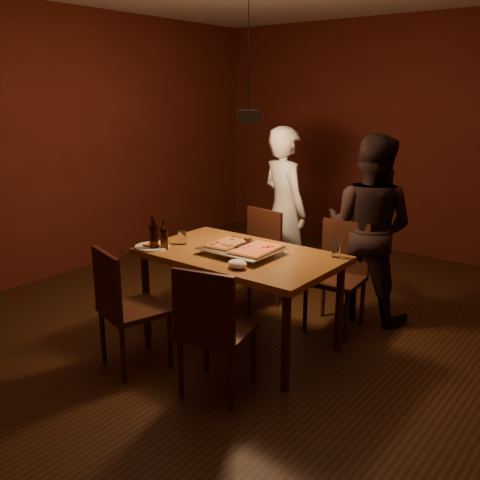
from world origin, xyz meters
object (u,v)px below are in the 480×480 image
Objects in this scene: beer_bottle_b at (164,235)px; diner_white at (284,211)px; dining_table at (240,262)px; beer_bottle_a at (154,233)px; chair_near_left at (123,299)px; chair_far_right at (340,265)px; diner_dark at (369,229)px; plate_slice at (152,247)px; pizza_tray at (242,251)px; chair_far_left at (256,249)px; chair_near_right at (212,321)px; pendant_lamp at (248,115)px.

diner_white is (0.12, 1.51, -0.05)m from beer_bottle_b.
dining_table is 5.62× the size of beer_bottle_a.
beer_bottle_b is at bearing 119.05° from chair_near_left.
chair_far_right is at bearing 175.52° from diner_white.
beer_bottle_b is 1.52m from diner_white.
diner_dark is at bearing 52.29° from beer_bottle_a.
chair_far_right reaches higher than dining_table.
beer_bottle_b is 0.86× the size of plate_slice.
beer_bottle_a is (-0.61, -0.33, 0.11)m from pizza_tray.
beer_bottle_b is 0.14× the size of diner_white.
beer_bottle_b reaches higher than chair_far_left.
chair_near_left is 1.02× the size of chair_near_right.
diner_white reaches higher than beer_bottle_b.
chair_far_left is 0.89m from pizza_tray.
chair_far_left is 0.95× the size of chair_near_right.
chair_far_right is 1.82m from chair_near_left.
diner_dark is at bearing -164.05° from diner_white.
pizza_tray is at bearing 99.64° from chair_near_right.
chair_near_left is at bearing 173.68° from chair_near_right.
chair_far_right and chair_near_left have the same top height.
chair_far_left is (-0.38, 0.73, -0.14)m from dining_table.
dining_table is 0.84m from chair_far_left.
diner_dark reaches higher than beer_bottle_a.
chair_near_left is at bearing -105.99° from pendant_lamp.
diner_dark is (0.95, -0.12, -0.01)m from diner_white.
pizza_tray is at bearing 132.25° from diner_white.
beer_bottle_a is 1.15m from pendant_lamp.
diner_white is at bearing -32.67° from chair_far_right.
pendant_lamp is (0.30, 1.05, 1.22)m from chair_near_left.
pizza_tray is at bearing 126.98° from chair_far_left.
plate_slice is 1.26m from pendant_lamp.
chair_near_right is 0.32× the size of diner_dark.
beer_bottle_b reaches higher than chair_near_left.
dining_table is 0.63m from beer_bottle_b.
beer_bottle_b is at bearing 90.40° from chair_far_left.
diner_white is (-0.75, 1.95, 0.28)m from chair_near_right.
beer_bottle_b is at bearing 39.80° from beer_bottle_a.
beer_bottle_a is at bearing 143.28° from chair_near_right.
diner_white is (-0.41, 1.23, 0.14)m from dining_table.
chair_near_left is at bearing 60.21° from diner_dark.
chair_near_left is at bearing 57.03° from chair_far_right.
pizza_tray is 0.62m from beer_bottle_b.
chair_far_left is 0.93× the size of chair_near_left.
chair_near_right is at bearing -27.02° from beer_bottle_b.
beer_bottle_a is (-0.20, -1.07, 0.35)m from chair_far_left.
chair_far_left is at bearing 117.63° from dining_table.
chair_far_left and chair_near_right have the same top height.
diner_dark reaches higher than plate_slice.
chair_near_left is at bearing 97.53° from chair_far_left.
chair_far_right is at bearing 60.31° from dining_table.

